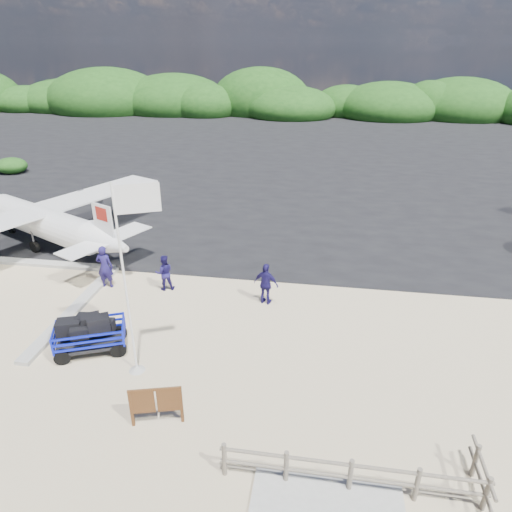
{
  "coord_description": "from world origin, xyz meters",
  "views": [
    {
      "loc": [
        4.97,
        -12.65,
        9.68
      ],
      "look_at": [
        2.43,
        3.65,
        1.87
      ],
      "focal_mm": 32.0,
      "sensor_mm": 36.0,
      "label": 1
    }
  ],
  "objects_px": {
    "flagpole": "(137,370)",
    "signboard": "(158,423)",
    "crew_c": "(266,284)",
    "aircraft_small": "(211,145)",
    "crew_b": "(164,273)",
    "aircraft_large": "(400,179)",
    "crew_a": "(105,267)",
    "baggage_cart": "(93,351)"
  },
  "relations": [
    {
      "from": "crew_c",
      "to": "flagpole",
      "type": "bearing_deg",
      "value": 69.28
    },
    {
      "from": "flagpole",
      "to": "crew_b",
      "type": "relative_size",
      "value": 3.97
    },
    {
      "from": "baggage_cart",
      "to": "signboard",
      "type": "xyz_separation_m",
      "value": [
        3.36,
        -2.79,
        0.0
      ]
    },
    {
      "from": "flagpole",
      "to": "crew_c",
      "type": "bearing_deg",
      "value": 53.36
    },
    {
      "from": "crew_a",
      "to": "crew_c",
      "type": "height_order",
      "value": "crew_a"
    },
    {
      "from": "crew_b",
      "to": "aircraft_small",
      "type": "relative_size",
      "value": 0.22
    },
    {
      "from": "baggage_cart",
      "to": "flagpole",
      "type": "bearing_deg",
      "value": -43.36
    },
    {
      "from": "signboard",
      "to": "crew_b",
      "type": "relative_size",
      "value": 0.97
    },
    {
      "from": "crew_a",
      "to": "crew_b",
      "type": "bearing_deg",
      "value": -179.17
    },
    {
      "from": "flagpole",
      "to": "aircraft_large",
      "type": "height_order",
      "value": "flagpole"
    },
    {
      "from": "crew_a",
      "to": "baggage_cart",
      "type": "bearing_deg",
      "value": 106.31
    },
    {
      "from": "signboard",
      "to": "aircraft_small",
      "type": "height_order",
      "value": "aircraft_small"
    },
    {
      "from": "baggage_cart",
      "to": "aircraft_small",
      "type": "bearing_deg",
      "value": 75.11
    },
    {
      "from": "baggage_cart",
      "to": "crew_b",
      "type": "height_order",
      "value": "crew_b"
    },
    {
      "from": "baggage_cart",
      "to": "aircraft_small",
      "type": "relative_size",
      "value": 0.35
    },
    {
      "from": "signboard",
      "to": "crew_b",
      "type": "xyz_separation_m",
      "value": [
        -2.31,
        7.34,
        0.79
      ]
    },
    {
      "from": "flagpole",
      "to": "aircraft_small",
      "type": "distance_m",
      "value": 35.38
    },
    {
      "from": "crew_a",
      "to": "aircraft_large",
      "type": "relative_size",
      "value": 0.14
    },
    {
      "from": "crew_c",
      "to": "aircraft_large",
      "type": "bearing_deg",
      "value": -95.48
    },
    {
      "from": "crew_b",
      "to": "crew_a",
      "type": "bearing_deg",
      "value": -18.31
    },
    {
      "from": "signboard",
      "to": "crew_c",
      "type": "height_order",
      "value": "crew_c"
    },
    {
      "from": "flagpole",
      "to": "signboard",
      "type": "bearing_deg",
      "value": -54.58
    },
    {
      "from": "crew_a",
      "to": "aircraft_large",
      "type": "height_order",
      "value": "aircraft_large"
    },
    {
      "from": "baggage_cart",
      "to": "aircraft_large",
      "type": "xyz_separation_m",
      "value": [
        13.25,
        23.95,
        0.0
      ]
    },
    {
      "from": "crew_a",
      "to": "crew_c",
      "type": "xyz_separation_m",
      "value": [
        6.99,
        -0.31,
        -0.08
      ]
    },
    {
      "from": "baggage_cart",
      "to": "aircraft_small",
      "type": "distance_m",
      "value": 34.37
    },
    {
      "from": "aircraft_small",
      "to": "crew_c",
      "type": "bearing_deg",
      "value": 66.71
    },
    {
      "from": "aircraft_small",
      "to": "signboard",
      "type": "bearing_deg",
      "value": 60.41
    },
    {
      "from": "crew_b",
      "to": "crew_c",
      "type": "xyz_separation_m",
      "value": [
        4.42,
        -0.48,
        0.09
      ]
    },
    {
      "from": "crew_a",
      "to": "aircraft_small",
      "type": "bearing_deg",
      "value": -87.49
    },
    {
      "from": "baggage_cart",
      "to": "aircraft_small",
      "type": "height_order",
      "value": "aircraft_small"
    },
    {
      "from": "crew_a",
      "to": "crew_b",
      "type": "distance_m",
      "value": 2.59
    },
    {
      "from": "crew_c",
      "to": "aircraft_small",
      "type": "distance_m",
      "value": 31.61
    },
    {
      "from": "aircraft_large",
      "to": "aircraft_small",
      "type": "height_order",
      "value": "aircraft_large"
    },
    {
      "from": "crew_a",
      "to": "aircraft_large",
      "type": "xyz_separation_m",
      "value": [
        14.78,
        19.57,
        -0.96
      ]
    },
    {
      "from": "baggage_cart",
      "to": "crew_a",
      "type": "xyz_separation_m",
      "value": [
        -1.53,
        4.38,
        0.96
      ]
    },
    {
      "from": "signboard",
      "to": "crew_c",
      "type": "relative_size",
      "value": 0.87
    },
    {
      "from": "crew_a",
      "to": "crew_b",
      "type": "xyz_separation_m",
      "value": [
        2.57,
        0.17,
        -0.17
      ]
    },
    {
      "from": "signboard",
      "to": "aircraft_large",
      "type": "relative_size",
      "value": 0.11
    },
    {
      "from": "crew_b",
      "to": "flagpole",
      "type": "bearing_deg",
      "value": 77.05
    },
    {
      "from": "aircraft_large",
      "to": "aircraft_small",
      "type": "bearing_deg",
      "value": -4.25
    },
    {
      "from": "crew_a",
      "to": "crew_b",
      "type": "height_order",
      "value": "crew_a"
    }
  ]
}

